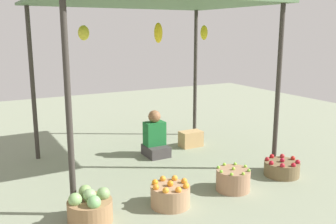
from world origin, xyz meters
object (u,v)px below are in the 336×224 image
at_px(vendor_person, 155,138).
at_px(basket_red_apples, 282,168).
at_px(basket_oranges, 170,195).
at_px(basket_limes, 233,180).
at_px(basket_cabbages, 90,208).
at_px(wooden_crate_near_vendor, 191,139).

xyz_separation_m(vendor_person, basket_red_apples, (1.22, -1.71, -0.19)).
distance_m(basket_oranges, basket_limes, 0.96).
distance_m(basket_oranges, basket_red_apples, 1.92).
xyz_separation_m(basket_oranges, basket_red_apples, (1.92, 0.08, -0.03)).
relative_size(vendor_person, basket_oranges, 1.62).
xyz_separation_m(basket_cabbages, wooden_crate_near_vendor, (2.48, 1.85, -0.02)).
distance_m(vendor_person, wooden_crate_near_vendor, 0.83).
height_order(vendor_person, basket_cabbages, vendor_person).
bearing_deg(wooden_crate_near_vendor, basket_oranges, -127.90).
xyz_separation_m(basket_red_apples, wooden_crate_near_vendor, (-0.41, 1.85, 0.03)).
relative_size(basket_cabbages, basket_limes, 1.11).
distance_m(vendor_person, basket_oranges, 1.93).
bearing_deg(vendor_person, wooden_crate_near_vendor, 10.01).
height_order(basket_oranges, wooden_crate_near_vendor, basket_oranges).
bearing_deg(vendor_person, basket_red_apples, -54.58).
relative_size(basket_limes, basket_red_apples, 0.89).
bearing_deg(vendor_person, basket_cabbages, -134.45).
bearing_deg(wooden_crate_near_vendor, basket_cabbages, -143.29).
bearing_deg(basket_oranges, wooden_crate_near_vendor, 52.10).
bearing_deg(basket_red_apples, basket_oranges, -177.67).
height_order(basket_cabbages, basket_limes, basket_cabbages).
height_order(basket_oranges, basket_red_apples, basket_oranges).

